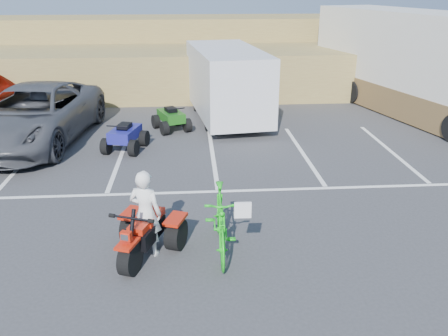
{
  "coord_description": "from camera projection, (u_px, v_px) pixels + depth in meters",
  "views": [
    {
      "loc": [
        -0.63,
        -8.15,
        4.79
      ],
      "look_at": [
        0.07,
        1.42,
        1.0
      ],
      "focal_mm": 38.0,
      "sensor_mm": 36.0,
      "label": 1
    }
  ],
  "objects": [
    {
      "name": "rv_motorhome",
      "position": [
        415.0,
        71.0,
        18.07
      ],
      "size": [
        5.24,
        10.67,
        3.72
      ],
      "rotation": [
        0.0,
        0.0,
        0.26
      ],
      "color": "silver",
      "rests_on": "ground"
    },
    {
      "name": "quad_atv_blue",
      "position": [
        126.0,
        150.0,
        14.46
      ],
      "size": [
        1.38,
        1.63,
        0.92
      ],
      "primitive_type": null,
      "rotation": [
        0.0,
        0.0,
        -0.26
      ],
      "color": "navy",
      "rests_on": "ground"
    },
    {
      "name": "rider",
      "position": [
        146.0,
        213.0,
        8.66
      ],
      "size": [
        0.71,
        0.59,
        1.67
      ],
      "primitive_type": "imported",
      "rotation": [
        0.0,
        0.0,
        2.79
      ],
      "color": "white",
      "rests_on": "ground"
    },
    {
      "name": "green_dirt_bike",
      "position": [
        221.0,
        221.0,
        8.81
      ],
      "size": [
        0.64,
        2.12,
        1.27
      ],
      "primitive_type": "imported",
      "rotation": [
        0.0,
        0.0,
        -0.02
      ],
      "color": "#14BF19",
      "rests_on": "ground"
    },
    {
      "name": "grey_pickup",
      "position": [
        33.0,
        115.0,
        14.87
      ],
      "size": [
        3.73,
        6.71,
        1.77
      ],
      "primitive_type": "imported",
      "rotation": [
        0.0,
        0.0,
        -0.13
      ],
      "color": "#424449",
      "rests_on": "ground"
    },
    {
      "name": "cargo_trailer",
      "position": [
        227.0,
        82.0,
        17.24
      ],
      "size": [
        2.88,
        5.74,
        2.57
      ],
      "rotation": [
        0.0,
        0.0,
        0.13
      ],
      "color": "silver",
      "rests_on": "ground"
    },
    {
      "name": "parking_stripes",
      "position": [
        245.0,
        166.0,
        13.19
      ],
      "size": [
        28.0,
        5.16,
        0.01
      ],
      "color": "white",
      "rests_on": "ground"
    },
    {
      "name": "grass_embankment",
      "position": [
        201.0,
        55.0,
        23.2
      ],
      "size": [
        40.0,
        8.5,
        3.1
      ],
      "color": "olive",
      "rests_on": "ground"
    },
    {
      "name": "ground",
      "position": [
        226.0,
        241.0,
        9.36
      ],
      "size": [
        100.0,
        100.0,
        0.0
      ],
      "primitive_type": "plane",
      "color": "#363638",
      "rests_on": "ground"
    },
    {
      "name": "quad_atv_green",
      "position": [
        172.0,
        130.0,
        16.4
      ],
      "size": [
        1.44,
        1.64,
        0.89
      ],
      "primitive_type": null,
      "rotation": [
        0.0,
        0.0,
        0.38
      ],
      "color": "#185513",
      "rests_on": "ground"
    },
    {
      "name": "red_trike_atv",
      "position": [
        145.0,
        257.0,
        8.83
      ],
      "size": [
        1.7,
        1.94,
        1.06
      ],
      "primitive_type": null,
      "rotation": [
        0.0,
        0.0,
        -0.35
      ],
      "color": "red",
      "rests_on": "ground"
    }
  ]
}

